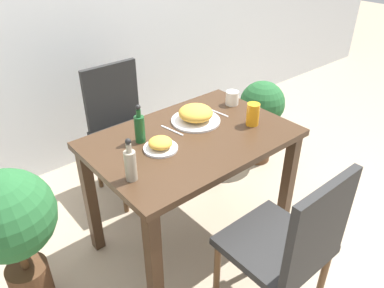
{
  "coord_description": "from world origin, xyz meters",
  "views": [
    {
      "loc": [
        -1.1,
        -1.31,
        1.74
      ],
      "look_at": [
        0.0,
        0.0,
        0.69
      ],
      "focal_mm": 35.0,
      "sensor_mm": 36.0,
      "label": 1
    }
  ],
  "objects_px": {
    "side_plate": "(161,145)",
    "potted_plant_left": "(11,224)",
    "chair_far": "(123,123)",
    "drink_cup": "(232,98)",
    "food_plate": "(196,115)",
    "sauce_bottle": "(130,164)",
    "potted_plant_right": "(261,112)",
    "condiment_bottle": "(140,128)",
    "chair_near": "(290,244)",
    "juice_glass": "(253,114)"
  },
  "relations": [
    {
      "from": "side_plate",
      "to": "chair_far",
      "type": "bearing_deg",
      "value": 75.16
    },
    {
      "from": "chair_near",
      "to": "side_plate",
      "type": "xyz_separation_m",
      "value": [
        -0.18,
        0.69,
        0.25
      ]
    },
    {
      "from": "chair_far",
      "to": "food_plate",
      "type": "bearing_deg",
      "value": -78.09
    },
    {
      "from": "chair_far",
      "to": "condiment_bottle",
      "type": "relative_size",
      "value": 4.34
    },
    {
      "from": "food_plate",
      "to": "juice_glass",
      "type": "bearing_deg",
      "value": -46.31
    },
    {
      "from": "sauce_bottle",
      "to": "side_plate",
      "type": "bearing_deg",
      "value": 25.3
    },
    {
      "from": "juice_glass",
      "to": "potted_plant_right",
      "type": "xyz_separation_m",
      "value": [
        0.65,
        0.45,
        -0.37
      ]
    },
    {
      "from": "chair_near",
      "to": "side_plate",
      "type": "bearing_deg",
      "value": -75.5
    },
    {
      "from": "condiment_bottle",
      "to": "potted_plant_left",
      "type": "bearing_deg",
      "value": 174.57
    },
    {
      "from": "food_plate",
      "to": "juice_glass",
      "type": "relative_size",
      "value": 2.21
    },
    {
      "from": "chair_near",
      "to": "sauce_bottle",
      "type": "relative_size",
      "value": 4.34
    },
    {
      "from": "chair_near",
      "to": "chair_far",
      "type": "distance_m",
      "value": 1.43
    },
    {
      "from": "sauce_bottle",
      "to": "condiment_bottle",
      "type": "xyz_separation_m",
      "value": [
        0.21,
        0.25,
        0.0
      ]
    },
    {
      "from": "juice_glass",
      "to": "condiment_bottle",
      "type": "bearing_deg",
      "value": 157.01
    },
    {
      "from": "food_plate",
      "to": "juice_glass",
      "type": "xyz_separation_m",
      "value": [
        0.22,
        -0.23,
        0.02
      ]
    },
    {
      "from": "side_plate",
      "to": "potted_plant_left",
      "type": "bearing_deg",
      "value": 164.59
    },
    {
      "from": "side_plate",
      "to": "potted_plant_right",
      "type": "xyz_separation_m",
      "value": [
        1.19,
        0.34,
        -0.34
      ]
    },
    {
      "from": "juice_glass",
      "to": "sauce_bottle",
      "type": "bearing_deg",
      "value": -179.86
    },
    {
      "from": "sauce_bottle",
      "to": "food_plate",
      "type": "bearing_deg",
      "value": 22.07
    },
    {
      "from": "condiment_bottle",
      "to": "food_plate",
      "type": "bearing_deg",
      "value": -2.65
    },
    {
      "from": "condiment_bottle",
      "to": "juice_glass",
      "type": "bearing_deg",
      "value": -22.99
    },
    {
      "from": "food_plate",
      "to": "drink_cup",
      "type": "distance_m",
      "value": 0.32
    },
    {
      "from": "chair_far",
      "to": "drink_cup",
      "type": "relative_size",
      "value": 10.68
    },
    {
      "from": "food_plate",
      "to": "sauce_bottle",
      "type": "distance_m",
      "value": 0.61
    },
    {
      "from": "potted_plant_right",
      "to": "sauce_bottle",
      "type": "bearing_deg",
      "value": -162.34
    },
    {
      "from": "sauce_bottle",
      "to": "potted_plant_right",
      "type": "distance_m",
      "value": 1.55
    },
    {
      "from": "juice_glass",
      "to": "potted_plant_left",
      "type": "xyz_separation_m",
      "value": [
        -1.26,
        0.31,
        -0.27
      ]
    },
    {
      "from": "side_plate",
      "to": "potted_plant_left",
      "type": "height_order",
      "value": "side_plate"
    },
    {
      "from": "juice_glass",
      "to": "chair_far",
      "type": "bearing_deg",
      "value": 112.37
    },
    {
      "from": "chair_near",
      "to": "potted_plant_left",
      "type": "height_order",
      "value": "chair_near"
    },
    {
      "from": "condiment_bottle",
      "to": "potted_plant_right",
      "type": "relative_size",
      "value": 0.31
    },
    {
      "from": "juice_glass",
      "to": "sauce_bottle",
      "type": "relative_size",
      "value": 0.6
    },
    {
      "from": "chair_near",
      "to": "chair_far",
      "type": "bearing_deg",
      "value": -90.64
    },
    {
      "from": "food_plate",
      "to": "condiment_bottle",
      "type": "xyz_separation_m",
      "value": [
        -0.36,
        0.02,
        0.04
      ]
    },
    {
      "from": "chair_far",
      "to": "potted_plant_right",
      "type": "relative_size",
      "value": 1.33
    },
    {
      "from": "food_plate",
      "to": "side_plate",
      "type": "relative_size",
      "value": 1.61
    },
    {
      "from": "chair_near",
      "to": "drink_cup",
      "type": "bearing_deg",
      "value": -119.05
    },
    {
      "from": "side_plate",
      "to": "potted_plant_left",
      "type": "xyz_separation_m",
      "value": [
        -0.71,
        0.2,
        -0.24
      ]
    },
    {
      "from": "potted_plant_left",
      "to": "potted_plant_right",
      "type": "distance_m",
      "value": 1.91
    },
    {
      "from": "sauce_bottle",
      "to": "potted_plant_left",
      "type": "relative_size",
      "value": 0.26
    },
    {
      "from": "juice_glass",
      "to": "potted_plant_left",
      "type": "bearing_deg",
      "value": 166.17
    },
    {
      "from": "drink_cup",
      "to": "food_plate",
      "type": "bearing_deg",
      "value": -174.89
    },
    {
      "from": "condiment_bottle",
      "to": "potted_plant_left",
      "type": "distance_m",
      "value": 0.74
    },
    {
      "from": "chair_near",
      "to": "juice_glass",
      "type": "relative_size",
      "value": 7.21
    },
    {
      "from": "juice_glass",
      "to": "potted_plant_left",
      "type": "distance_m",
      "value": 1.32
    },
    {
      "from": "chair_near",
      "to": "food_plate",
      "type": "xyz_separation_m",
      "value": [
        0.15,
        0.81,
        0.27
      ]
    },
    {
      "from": "juice_glass",
      "to": "food_plate",
      "type": "bearing_deg",
      "value": 133.69
    },
    {
      "from": "chair_far",
      "to": "side_plate",
      "type": "xyz_separation_m",
      "value": [
        -0.19,
        -0.74,
        0.25
      ]
    },
    {
      "from": "juice_glass",
      "to": "condiment_bottle",
      "type": "relative_size",
      "value": 0.6
    },
    {
      "from": "food_plate",
      "to": "sauce_bottle",
      "type": "bearing_deg",
      "value": -157.93
    }
  ]
}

